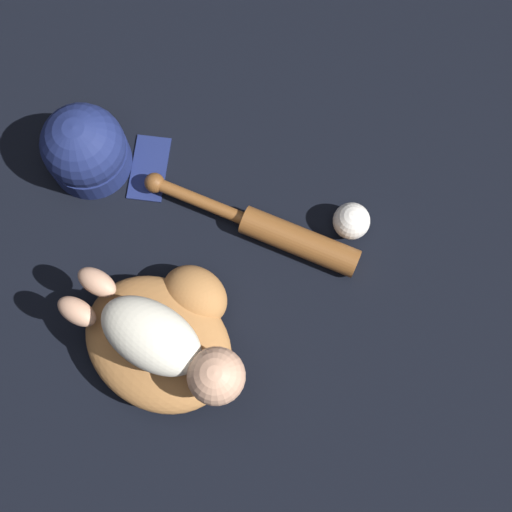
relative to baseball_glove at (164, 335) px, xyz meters
The scene contains 6 objects.
ground_plane 0.06m from the baseball_glove, 94.66° to the right, with size 6.00×6.00×0.00m, color black.
baseball_glove is the anchor object (origin of this frame).
baby_figure 0.10m from the baseball_glove, 43.49° to the right, with size 0.37×0.15×0.10m.
baseball_bat 0.30m from the baseball_glove, 67.85° to the left, with size 0.46×0.06×0.06m.
baseball 0.43m from the baseball_glove, 55.61° to the left, with size 0.07×0.07×0.07m.
baseball_cap 0.41m from the baseball_glove, 137.51° to the left, with size 0.25×0.20×0.17m.
Camera 1 is at (0.24, -0.09, 1.38)m, focal length 50.00 mm.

